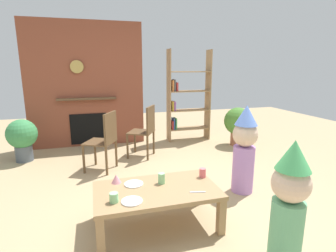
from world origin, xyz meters
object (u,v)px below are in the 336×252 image
coffee_table (157,194)px  child_in_pink (244,147)px  bookshelf (186,99)px  paper_plate_rear (132,201)px  paper_cup_center (114,198)px  birthday_cake_slice (116,179)px  paper_cup_near_right (203,173)px  potted_plant_short (22,137)px  potted_plant_tall (238,123)px  paper_cup_near_left (162,178)px  child_with_cone_hat (289,202)px  paper_plate_front (134,184)px  dining_chair_middle (146,128)px  dining_chair_left (105,138)px

coffee_table → child_in_pink: size_ratio=1.07×
bookshelf → paper_plate_rear: bookshelf is taller
paper_cup_center → birthday_cake_slice: (0.06, 0.39, 0.00)m
paper_cup_near_right → paper_plate_rear: 0.87m
potted_plant_short → coffee_table: bearing=-55.0°
coffee_table → paper_cup_near_right: 0.56m
paper_plate_rear → potted_plant_tall: 3.49m
paper_cup_near_left → paper_plate_rear: paper_cup_near_left is taller
paper_cup_near_right → potted_plant_short: potted_plant_short is taller
potted_plant_tall → paper_cup_center: bearing=-137.4°
child_with_cone_hat → child_in_pink: child_in_pink is taller
birthday_cake_slice → potted_plant_short: bearing=121.5°
paper_cup_near_left → paper_cup_near_right: size_ratio=1.12×
bookshelf → birthday_cake_slice: 3.22m
paper_cup_near_right → paper_cup_center: bearing=-163.3°
paper_plate_front → birthday_cake_slice: 0.19m
paper_cup_center → dining_chair_middle: size_ratio=0.10×
coffee_table → dining_chair_middle: (0.31, 2.08, 0.17)m
paper_cup_center → birthday_cake_slice: size_ratio=0.87×
paper_cup_near_right → dining_chair_middle: 1.96m
potted_plant_short → paper_plate_rear: bearing=-61.3°
coffee_table → paper_plate_front: size_ratio=6.28×
paper_plate_front → dining_chair_middle: (0.51, 1.92, 0.11)m
paper_cup_near_left → birthday_cake_slice: 0.46m
paper_plate_front → paper_plate_rear: bearing=-101.5°
birthday_cake_slice → paper_plate_rear: bearing=-77.8°
paper_cup_near_left → paper_cup_center: (-0.49, -0.25, -0.01)m
bookshelf → dining_chair_middle: 1.40m
paper_cup_center → paper_cup_near_right: bearing=16.7°
paper_cup_near_right → dining_chair_left: (-0.93, 1.49, 0.06)m
birthday_cake_slice → dining_chair_middle: bearing=69.9°
coffee_table → paper_cup_near_left: size_ratio=11.00×
birthday_cake_slice → potted_plant_tall: potted_plant_tall is taller
paper_plate_rear → child_in_pink: child_in_pink is taller
paper_plate_front → child_in_pink: bearing=11.4°
paper_cup_center → child_in_pink: child_in_pink is taller
coffee_table → child_with_cone_hat: bearing=-43.1°
dining_chair_middle → child_with_cone_hat: bearing=130.2°
coffee_table → potted_plant_short: 2.96m
paper_cup_near_left → paper_plate_rear: 0.45m
coffee_table → paper_cup_near_left: (0.08, 0.10, 0.11)m
dining_chair_left → paper_plate_front: bearing=125.4°
paper_cup_center → child_with_cone_hat: child_with_cone_hat is taller
child_in_pink → potted_plant_tall: 2.08m
child_with_cone_hat → potted_plant_tall: (1.37, 3.06, -0.09)m
paper_cup_center → child_with_cone_hat: (1.26, -0.64, 0.10)m
paper_cup_near_left → potted_plant_tall: 3.04m
birthday_cake_slice → potted_plant_tall: bearing=38.2°
child_in_pink → birthday_cake_slice: bearing=-12.6°
paper_cup_near_right → child_in_pink: bearing=24.1°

